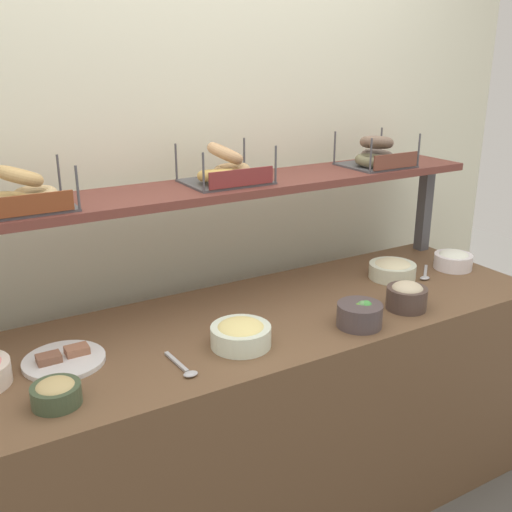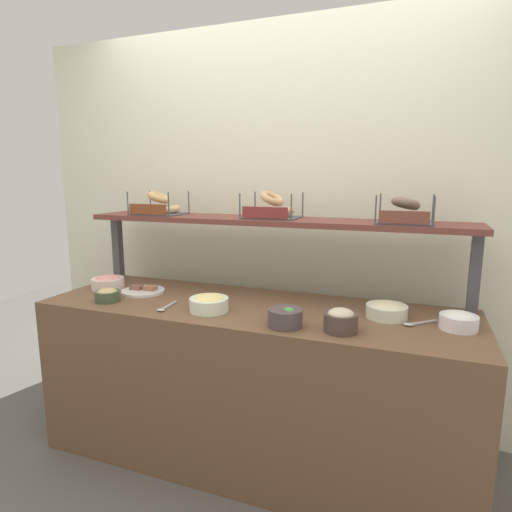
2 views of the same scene
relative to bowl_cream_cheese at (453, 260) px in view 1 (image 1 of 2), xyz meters
The scene contains 17 objects.
ground_plane 1.31m from the bowl_cream_cheese, behind, with size 8.00×8.00×0.00m, color #595651.
back_wall 1.15m from the bowl_cream_cheese, 150.71° to the left, with size 3.41×0.06×2.40m, color #E9E9CB.
deli_counter 1.07m from the bowl_cream_cheese, behind, with size 2.21×0.70×0.85m, color brown.
shelf_riser_right 0.32m from the bowl_cream_cheese, 73.76° to the left, with size 0.05×0.05×0.40m, color #4C4C51.
upper_shelf 1.07m from the bowl_cream_cheese, 164.81° to the left, with size 2.17×0.32×0.03m, color brown.
bowl_cream_cheese is the anchor object (origin of this frame).
bowl_tuna_salad 0.52m from the bowl_cream_cheese, 156.10° to the right, with size 0.15×0.15×0.10m.
bowl_veggie_mix 0.76m from the bowl_cream_cheese, 161.74° to the right, with size 0.16×0.16×0.09m.
bowl_egg_salad 1.15m from the bowl_cream_cheese, behind, with size 0.19×0.19×0.08m.
bowl_potato_salad 0.31m from the bowl_cream_cheese, behind, with size 0.19×0.19×0.08m.
bowl_hummus 1.73m from the bowl_cream_cheese, behind, with size 0.13×0.13×0.07m.
serving_plate_white 1.65m from the bowl_cream_cheese, behind, with size 0.25×0.25×0.04m.
serving_spoon_near_plate 1.38m from the bowl_cream_cheese, behind, with size 0.04×0.18×0.01m.
serving_spoon_by_edge 0.18m from the bowl_cream_cheese, behind, with size 0.14×0.13×0.01m.
bagel_basket_plain 1.75m from the bowl_cream_cheese, behind, with size 0.30×0.26×0.15m.
bagel_basket_sesame 1.09m from the bowl_cream_cheese, 164.34° to the left, with size 0.30×0.24×0.16m.
bagel_basket_poppy 0.56m from the bowl_cream_cheese, 136.80° to the left, with size 0.28×0.25×0.14m.
Camera 1 is at (-1.01, -1.65, 1.75)m, focal length 42.10 mm.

